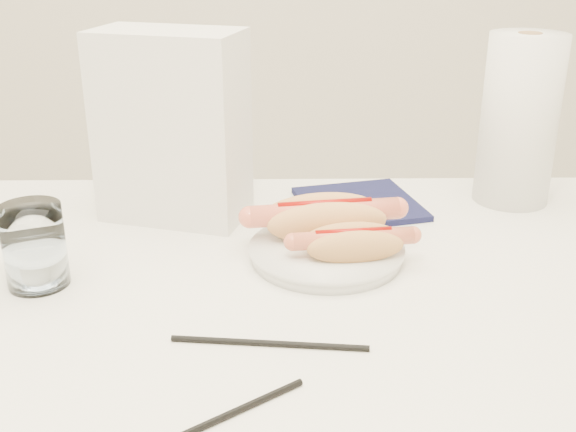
{
  "coord_description": "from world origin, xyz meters",
  "views": [
    {
      "loc": [
        0.06,
        -0.73,
        1.16
      ],
      "look_at": [
        0.07,
        0.07,
        0.82
      ],
      "focal_mm": 44.07,
      "sensor_mm": 36.0,
      "label": 1
    }
  ],
  "objects_px": {
    "hotdog_left": "(325,218)",
    "water_glass": "(34,246)",
    "hotdog_right": "(353,243)",
    "napkin_box": "(172,127)",
    "table": "(228,337)",
    "plate": "(326,254)",
    "paper_towel_roll": "(519,120)"
  },
  "relations": [
    {
      "from": "plate",
      "to": "paper_towel_roll",
      "type": "relative_size",
      "value": 0.75
    },
    {
      "from": "hotdog_right",
      "to": "plate",
      "type": "bearing_deg",
      "value": 132.35
    },
    {
      "from": "plate",
      "to": "hotdog_left",
      "type": "relative_size",
      "value": 0.96
    },
    {
      "from": "water_glass",
      "to": "table",
      "type": "bearing_deg",
      "value": -7.09
    },
    {
      "from": "water_glass",
      "to": "hotdog_left",
      "type": "bearing_deg",
      "value": 15.94
    },
    {
      "from": "water_glass",
      "to": "hotdog_right",
      "type": "bearing_deg",
      "value": 5.17
    },
    {
      "from": "paper_towel_roll",
      "to": "water_glass",
      "type": "bearing_deg",
      "value": -157.48
    },
    {
      "from": "table",
      "to": "plate",
      "type": "relative_size",
      "value": 6.19
    },
    {
      "from": "hotdog_left",
      "to": "paper_towel_roll",
      "type": "xyz_separation_m",
      "value": [
        0.3,
        0.17,
        0.09
      ]
    },
    {
      "from": "table",
      "to": "napkin_box",
      "type": "relative_size",
      "value": 4.43
    },
    {
      "from": "plate",
      "to": "napkin_box",
      "type": "distance_m",
      "value": 0.29
    },
    {
      "from": "table",
      "to": "hotdog_right",
      "type": "distance_m",
      "value": 0.19
    },
    {
      "from": "table",
      "to": "water_glass",
      "type": "bearing_deg",
      "value": 172.91
    },
    {
      "from": "water_glass",
      "to": "napkin_box",
      "type": "relative_size",
      "value": 0.37
    },
    {
      "from": "table",
      "to": "hotdog_right",
      "type": "bearing_deg",
      "value": 22.12
    },
    {
      "from": "table",
      "to": "hotdog_left",
      "type": "height_order",
      "value": "hotdog_left"
    },
    {
      "from": "hotdog_left",
      "to": "water_glass",
      "type": "bearing_deg",
      "value": -172.33
    },
    {
      "from": "table",
      "to": "plate",
      "type": "height_order",
      "value": "plate"
    },
    {
      "from": "table",
      "to": "plate",
      "type": "xyz_separation_m",
      "value": [
        0.12,
        0.09,
        0.07
      ]
    },
    {
      "from": "hotdog_right",
      "to": "water_glass",
      "type": "bearing_deg",
      "value": 178.24
    },
    {
      "from": "table",
      "to": "napkin_box",
      "type": "distance_m",
      "value": 0.33
    },
    {
      "from": "plate",
      "to": "water_glass",
      "type": "distance_m",
      "value": 0.36
    },
    {
      "from": "napkin_box",
      "to": "water_glass",
      "type": "bearing_deg",
      "value": -106.08
    },
    {
      "from": "table",
      "to": "hotdog_right",
      "type": "xyz_separation_m",
      "value": [
        0.15,
        0.06,
        0.1
      ]
    },
    {
      "from": "hotdog_right",
      "to": "water_glass",
      "type": "height_order",
      "value": "water_glass"
    },
    {
      "from": "hotdog_left",
      "to": "water_glass",
      "type": "distance_m",
      "value": 0.37
    },
    {
      "from": "table",
      "to": "paper_towel_roll",
      "type": "bearing_deg",
      "value": 35.09
    },
    {
      "from": "hotdog_right",
      "to": "napkin_box",
      "type": "xyz_separation_m",
      "value": [
        -0.24,
        0.18,
        0.1
      ]
    },
    {
      "from": "water_glass",
      "to": "paper_towel_roll",
      "type": "relative_size",
      "value": 0.39
    },
    {
      "from": "hotdog_left",
      "to": "water_glass",
      "type": "relative_size",
      "value": 1.99
    },
    {
      "from": "table",
      "to": "plate",
      "type": "bearing_deg",
      "value": 35.95
    },
    {
      "from": "water_glass",
      "to": "plate",
      "type": "bearing_deg",
      "value": 9.91
    }
  ]
}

